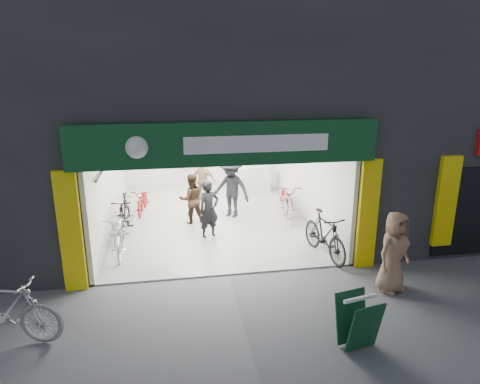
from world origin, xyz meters
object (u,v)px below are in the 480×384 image
object	(u,v)px
bike_left_front	(120,232)
pedestrian_near	(394,252)
bike_right_front	(325,235)
sandwich_board	(358,321)
parked_bike	(5,311)

from	to	relation	value
bike_left_front	pedestrian_near	xyz separation A→B (m)	(5.80, -2.98, 0.34)
bike_right_front	sandwich_board	size ratio (longest dim) A/B	2.12
bike_left_front	parked_bike	bearing A→B (deg)	-117.46
pedestrian_near	sandwich_board	bearing A→B (deg)	-157.21
bike_left_front	pedestrian_near	bearing A→B (deg)	-30.72
pedestrian_near	sandwich_board	world-z (taller)	pedestrian_near
parked_bike	sandwich_board	xyz separation A→B (m)	(5.83, -1.16, -0.10)
bike_left_front	pedestrian_near	distance (m)	6.53
bike_left_front	parked_bike	world-z (taller)	parked_bike
bike_right_front	parked_bike	world-z (taller)	parked_bike
parked_bike	sandwich_board	world-z (taller)	parked_bike
pedestrian_near	sandwich_board	distance (m)	2.30
pedestrian_near	sandwich_board	size ratio (longest dim) A/B	1.92
bike_left_front	pedestrian_near	size ratio (longest dim) A/B	1.17
bike_right_front	pedestrian_near	bearing A→B (deg)	-76.42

